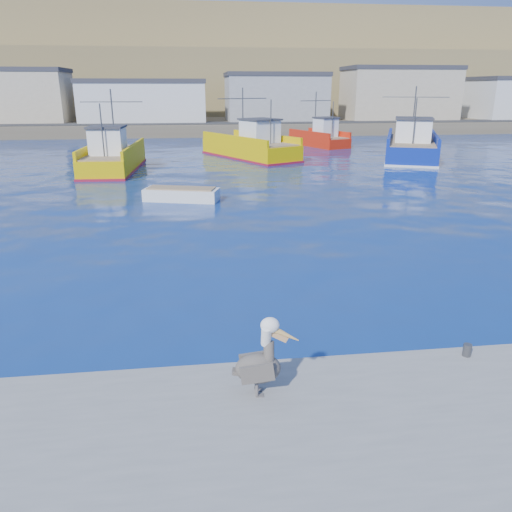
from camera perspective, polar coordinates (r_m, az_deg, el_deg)
The scene contains 9 objects.
ground at distance 15.02m, azimuth 6.11°, elevation -7.19°, with size 260.00×260.00×0.00m, color navy.
dock_bollards at distance 12.01m, azimuth 12.82°, elevation -11.15°, with size 36.20×0.20×0.30m.
far_shore at distance 122.39m, azimuth -6.13°, elevation 19.77°, with size 200.00×81.00×24.00m.
trawler_yellow_a at distance 43.46m, azimuth -16.04°, elevation 10.73°, with size 5.04×11.22×6.48m.
trawler_yellow_b at distance 49.63m, azimuth -0.55°, elevation 12.40°, with size 9.05×12.37×6.58m.
trawler_blue at distance 51.33m, azimuth 17.31°, elevation 11.86°, with size 9.16×13.67×6.72m.
boat_orange at distance 60.28m, azimuth 7.35°, elevation 13.33°, with size 5.95×8.72×6.06m.
skiff_mid at distance 30.80m, azimuth -8.50°, elevation 6.85°, with size 4.71×2.74×0.97m.
pelican at distance 10.37m, azimuth 0.52°, elevation -12.01°, with size 1.40×0.63×1.72m.
Camera 1 is at (-3.28, -13.12, 6.54)m, focal length 35.00 mm.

